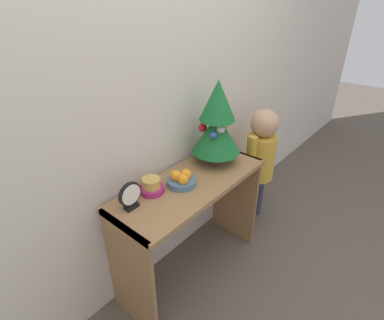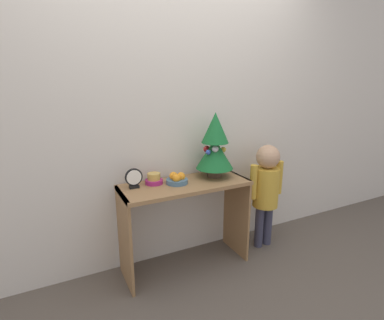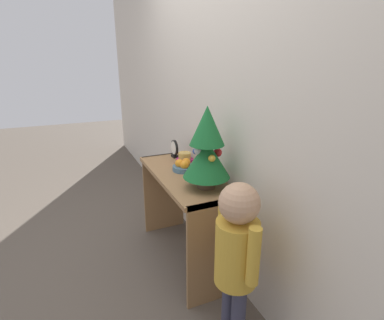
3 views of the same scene
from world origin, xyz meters
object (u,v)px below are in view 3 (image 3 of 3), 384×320
object	(u,v)px
mini_tree	(207,148)
fruit_bowl	(184,166)
child_figure	(237,248)
desk_clock	(174,149)
singing_bowl	(185,158)

from	to	relation	value
mini_tree	fruit_bowl	xyz separation A→B (m)	(-0.35, -0.02, -0.23)
mini_tree	child_figure	size ratio (longest dim) A/B	0.55
desk_clock	singing_bowl	bearing A→B (deg)	9.06
fruit_bowl	desk_clock	bearing A→B (deg)	171.45
fruit_bowl	child_figure	xyz separation A→B (m)	(0.84, -0.05, -0.16)
singing_bowl	child_figure	xyz separation A→B (m)	(1.00, -0.12, -0.16)
singing_bowl	mini_tree	bearing A→B (deg)	-6.31
fruit_bowl	child_figure	world-z (taller)	child_figure
desk_clock	child_figure	distance (m)	1.19
singing_bowl	desk_clock	xyz separation A→B (m)	(-0.16, -0.03, 0.04)
mini_tree	fruit_bowl	bearing A→B (deg)	-176.86
mini_tree	fruit_bowl	world-z (taller)	mini_tree
fruit_bowl	desk_clock	xyz separation A→B (m)	(-0.32, 0.05, 0.04)
fruit_bowl	desk_clock	size ratio (longest dim) A/B	1.12
desk_clock	fruit_bowl	bearing A→B (deg)	-8.55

